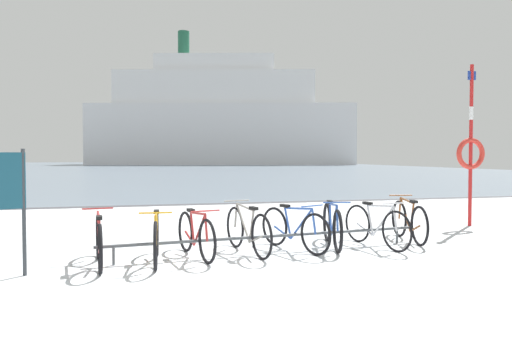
# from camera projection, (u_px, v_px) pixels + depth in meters

# --- Properties ---
(ground) EXTENTS (80.00, 132.00, 0.08)m
(ground) POSITION_uv_depth(u_px,v_px,m) (156.00, 169.00, 57.70)
(ground) COLOR silver
(bike_rack) EXTENTS (5.52, 0.64, 0.31)m
(bike_rack) POSITION_uv_depth(u_px,v_px,m) (271.00, 237.00, 7.55)
(bike_rack) COLOR #4C5156
(bike_rack) RESTS_ON ground
(bicycle_0) EXTENTS (0.46, 1.69, 0.81)m
(bicycle_0) POSITION_uv_depth(u_px,v_px,m) (99.00, 241.00, 6.68)
(bicycle_0) COLOR black
(bicycle_0) RESTS_ON ground
(bicycle_1) EXTENTS (0.46, 1.65, 0.82)m
(bicycle_1) POSITION_uv_depth(u_px,v_px,m) (156.00, 239.00, 6.84)
(bicycle_1) COLOR black
(bicycle_1) RESTS_ON ground
(bicycle_2) EXTENTS (0.55, 1.64, 0.80)m
(bicycle_2) POSITION_uv_depth(u_px,v_px,m) (196.00, 235.00, 7.22)
(bicycle_2) COLOR black
(bicycle_2) RESTS_ON ground
(bicycle_3) EXTENTS (0.52, 1.75, 0.84)m
(bicycle_3) POSITION_uv_depth(u_px,v_px,m) (247.00, 230.00, 7.53)
(bicycle_3) COLOR black
(bicycle_3) RESTS_ON ground
(bicycle_4) EXTENTS (0.76, 1.62, 0.81)m
(bicycle_4) POSITION_uv_depth(u_px,v_px,m) (294.00, 229.00, 7.76)
(bicycle_4) COLOR black
(bicycle_4) RESTS_ON ground
(bicycle_5) EXTENTS (0.57, 1.78, 0.85)m
(bicycle_5) POSITION_uv_depth(u_px,v_px,m) (332.00, 225.00, 8.07)
(bicycle_5) COLOR black
(bicycle_5) RESTS_ON ground
(bicycle_6) EXTENTS (0.53, 1.68, 0.83)m
(bicycle_6) POSITION_uv_depth(u_px,v_px,m) (376.00, 226.00, 8.06)
(bicycle_6) COLOR black
(bicycle_6) RESTS_ON ground
(bicycle_7) EXTENTS (0.46, 1.67, 0.85)m
(bicycle_7) POSITION_uv_depth(u_px,v_px,m) (409.00, 221.00, 8.61)
(bicycle_7) COLOR black
(bicycle_7) RESTS_ON ground
(info_sign) EXTENTS (0.54, 0.20, 1.71)m
(info_sign) POSITION_uv_depth(u_px,v_px,m) (2.00, 192.00, 5.97)
(info_sign) COLOR #33383D
(info_sign) RESTS_ON ground
(rescue_post) EXTENTS (0.73, 0.11, 3.70)m
(rescue_post) POSITION_uv_depth(u_px,v_px,m) (471.00, 149.00, 10.46)
(rescue_post) COLOR red
(rescue_post) RESTS_ON ground
(ferry_ship) EXTENTS (50.95, 23.96, 25.56)m
(ferry_ship) POSITION_uv_depth(u_px,v_px,m) (220.00, 120.00, 87.99)
(ferry_ship) COLOR white
(ferry_ship) RESTS_ON ground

